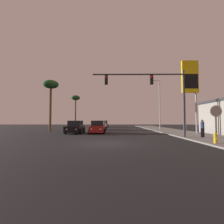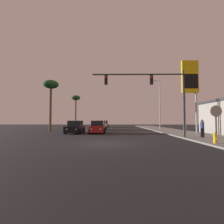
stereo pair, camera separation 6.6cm
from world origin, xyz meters
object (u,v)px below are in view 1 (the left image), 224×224
Objects in this scene: gas_station_sign at (190,81)px; pedestrian_on_sidewalk at (202,128)px; fire_hydrant at (216,138)px; palm_tree_far at (76,99)px; car_red at (98,127)px; car_white at (101,126)px; palm_tree_near at (51,87)px; street_lamp at (159,102)px; traffic_light_mast at (156,89)px; car_tan at (104,124)px; car_black at (75,128)px.

gas_station_sign is 7.55m from pedestrian_on_sidewalk.
fire_hydrant is at bearing -104.31° from gas_station_sign.
palm_tree_far is at bearing 116.74° from fire_hydrant.
car_red is 7.95m from car_white.
car_white is 10.74m from palm_tree_near.
car_white is 0.48× the size of gas_station_sign.
gas_station_sign is (1.22, -10.23, 1.50)m from street_lamp.
traffic_light_mast is 1.05× the size of palm_tree_far.
car_white is at bearing -62.68° from palm_tree_far.
palm_tree_far reaches higher than car_white.
palm_tree_near reaches higher than car_tan.
pedestrian_on_sidewalk is (13.47, -6.61, 0.27)m from car_black.
traffic_light_mast reaches higher than car_black.
gas_station_sign reaches higher than palm_tree_near.
car_tan is at bearing -89.83° from car_red.
car_white is at bearing 125.54° from pedestrian_on_sidewalk.
car_white is at bearing 114.03° from traffic_light_mast.
street_lamp reaches higher than fire_hydrant.
car_tan is at bearing 130.54° from street_lamp.
street_lamp reaches higher than palm_tree_near.
car_red is at bearing -24.24° from palm_tree_near.
pedestrian_on_sidewalk is at bearing -58.46° from palm_tree_far.
traffic_light_mast is (9.26, -6.22, 4.05)m from car_black.
gas_station_sign is at bearing -83.17° from street_lamp.
car_black is at bearing -147.25° from street_lamp.
car_white is 16.54m from traffic_light_mast.
palm_tree_far is at bearing -71.25° from car_red.
palm_tree_near reaches higher than car_white.
palm_tree_far is (-17.52, 34.78, 6.91)m from fire_hydrant.
car_white is (0.06, -12.63, 0.00)m from car_tan.
car_tan is 21.22m from car_black.
car_red is at bearing 90.24° from car_tan.
street_lamp reaches higher than palm_tree_far.
street_lamp is 24.26m from palm_tree_far.
traffic_light_mast is 6.98m from fire_hydrant.
traffic_light_mast is at bearing -64.25° from palm_tree_far.
palm_tree_far reaches higher than car_tan.
pedestrian_on_sidewalk is (1.24, 4.22, 0.55)m from fire_hydrant.
gas_station_sign reaches higher than car_white.
car_tan is at bearing 66.38° from palm_tree_near.
car_tan is 0.51× the size of palm_tree_far.
street_lamp reaches higher than traffic_light_mast.
car_red is at bearing -142.08° from street_lamp.
traffic_light_mast is 5.67m from pedestrian_on_sidewalk.
car_white is 21.46m from fire_hydrant.
street_lamp is at bearing 96.83° from gas_station_sign.
car_tan is 29.69m from pedestrian_on_sidewalk.
car_tan is at bearing 111.32° from pedestrian_on_sidewalk.
car_tan and car_black have the same top height.
car_red is at bearing 93.20° from car_white.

